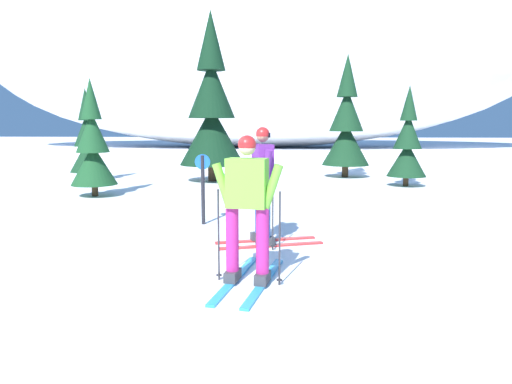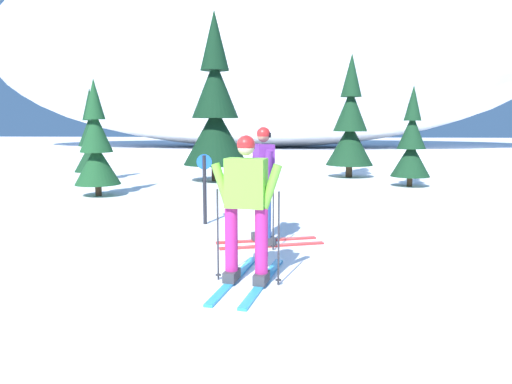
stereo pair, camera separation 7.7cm
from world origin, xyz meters
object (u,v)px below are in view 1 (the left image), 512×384
(pine_tree_center_left, at_px, (93,147))
(pine_tree_center_right, at_px, (346,126))
(skier_lime_jacket, at_px, (247,207))
(pine_tree_far_left, at_px, (87,142))
(skier_purple_jacket, at_px, (263,183))
(pine_tree_far_right, at_px, (407,145))
(trail_marker_post, at_px, (203,185))
(pine_tree_center, at_px, (212,111))

(pine_tree_center_left, height_order, pine_tree_center_right, pine_tree_center_right)
(skier_lime_jacket, relative_size, pine_tree_far_left, 0.62)
(pine_tree_far_left, relative_size, pine_tree_center_right, 0.71)
(skier_purple_jacket, height_order, skier_lime_jacket, skier_purple_jacket)
(skier_purple_jacket, distance_m, pine_tree_far_right, 8.15)
(pine_tree_center_right, bearing_deg, pine_tree_center_left, -144.26)
(trail_marker_post, bearing_deg, pine_tree_center_right, 66.86)
(pine_tree_center_left, distance_m, pine_tree_center, 4.35)
(skier_lime_jacket, distance_m, pine_tree_center, 10.15)
(pine_tree_center_left, xyz_separation_m, pine_tree_center, (2.48, 3.43, 1.00))
(trail_marker_post, bearing_deg, pine_tree_far_right, 49.12)
(pine_tree_center_left, distance_m, pine_tree_center_right, 8.53)
(pine_tree_far_left, distance_m, pine_tree_center_left, 3.56)
(skier_purple_jacket, xyz_separation_m, pine_tree_center_left, (-4.62, 4.57, 0.29))
(pine_tree_center_left, bearing_deg, pine_tree_far_right, 17.25)
(skier_purple_jacket, distance_m, pine_tree_center_right, 9.85)
(skier_lime_jacket, xyz_separation_m, pine_tree_center, (-2.07, 9.84, 1.34))
(pine_tree_far_right, bearing_deg, pine_tree_far_left, 176.71)
(pine_tree_far_right, bearing_deg, skier_purple_jacket, -118.05)
(skier_lime_jacket, distance_m, pine_tree_far_left, 11.39)
(pine_tree_center, distance_m, pine_tree_center_right, 4.72)
(skier_purple_jacket, distance_m, trail_marker_post, 1.84)
(pine_tree_far_right, bearing_deg, pine_tree_center_left, -162.75)
(skier_lime_jacket, height_order, pine_tree_center, pine_tree_center)
(pine_tree_center, bearing_deg, pine_tree_center_right, 19.20)
(skier_purple_jacket, relative_size, pine_tree_center, 0.34)
(pine_tree_center, bearing_deg, skier_purple_jacket, -75.03)
(pine_tree_far_left, relative_size, trail_marker_post, 2.30)
(pine_tree_center_left, xyz_separation_m, pine_tree_center_right, (6.91, 4.97, 0.51))
(pine_tree_far_left, height_order, pine_tree_center_right, pine_tree_center_right)
(skier_purple_jacket, height_order, pine_tree_far_left, pine_tree_far_left)
(pine_tree_far_left, bearing_deg, pine_tree_far_right, -3.29)
(pine_tree_center_left, bearing_deg, trail_marker_post, -42.88)
(skier_lime_jacket, relative_size, trail_marker_post, 1.42)
(skier_lime_jacket, bearing_deg, pine_tree_center_right, 78.30)
(skier_lime_jacket, xyz_separation_m, trail_marker_post, (-1.13, 3.23, -0.16))
(skier_purple_jacket, bearing_deg, skier_lime_jacket, -92.04)
(skier_purple_jacket, xyz_separation_m, pine_tree_center_right, (2.29, 9.54, 0.81))
(skier_lime_jacket, distance_m, pine_tree_far_right, 9.85)
(pine_tree_center_right, bearing_deg, skier_purple_jacket, -103.51)
(pine_tree_far_left, relative_size, pine_tree_center_left, 1.00)
(pine_tree_far_left, xyz_separation_m, pine_tree_center, (4.04, 0.23, 1.00))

